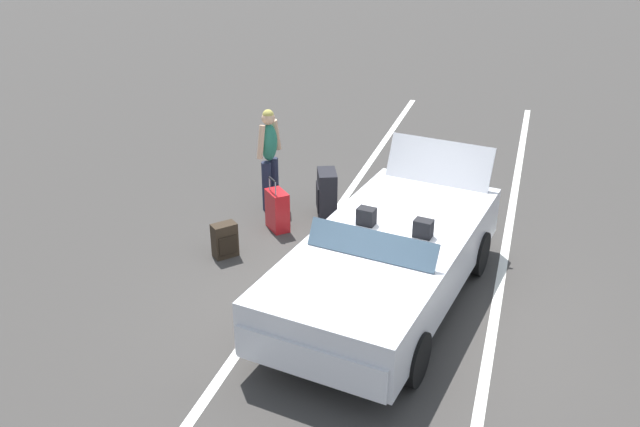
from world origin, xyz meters
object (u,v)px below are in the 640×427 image
(convertible_car, at_px, (380,270))
(traveler_person, at_px, (269,154))
(suitcase_large_black, at_px, (327,194))
(suitcase_medium_bright, at_px, (277,210))
(suitcase_small_carryon, at_px, (225,240))

(convertible_car, relative_size, traveler_person, 2.65)
(suitcase_large_black, height_order, traveler_person, traveler_person)
(convertible_car, xyz_separation_m, suitcase_medium_bright, (-1.73, -1.99, -0.28))
(suitcase_small_carryon, bearing_deg, suitcase_medium_bright, 108.88)
(convertible_car, height_order, traveler_person, traveler_person)
(traveler_person, bearing_deg, convertible_car, -31.32)
(convertible_car, distance_m, suitcase_small_carryon, 2.52)
(suitcase_small_carryon, relative_size, traveler_person, 0.30)
(traveler_person, bearing_deg, suitcase_medium_bright, -46.94)
(suitcase_large_black, height_order, suitcase_small_carryon, suitcase_large_black)
(suitcase_medium_bright, distance_m, suitcase_small_carryon, 1.10)
(convertible_car, relative_size, suitcase_small_carryon, 8.75)
(suitcase_large_black, distance_m, suitcase_small_carryon, 1.98)
(suitcase_medium_bright, relative_size, suitcase_small_carryon, 1.69)
(convertible_car, bearing_deg, suitcase_small_carryon, -97.75)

